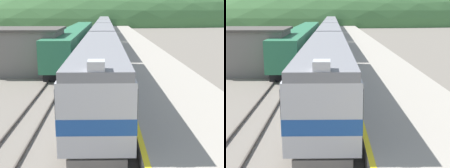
# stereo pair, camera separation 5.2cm
# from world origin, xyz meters

# --- Properties ---
(track_main) EXTENTS (1.52, 180.00, 0.16)m
(track_main) POSITION_xyz_m (0.00, 70.00, 0.08)
(track_main) COLOR #4C443D
(track_main) RESTS_ON ground
(track_siding) EXTENTS (1.52, 180.00, 0.16)m
(track_siding) POSITION_xyz_m (-4.08, 70.00, 0.08)
(track_siding) COLOR #4C443D
(track_siding) RESTS_ON ground
(platform) EXTENTS (6.72, 140.00, 0.89)m
(platform) POSITION_xyz_m (5.07, 50.00, 0.44)
(platform) COLOR #9E9689
(platform) RESTS_ON ground
(distant_hills) EXTENTS (182.72, 82.23, 49.09)m
(distant_hills) POSITION_xyz_m (0.00, 157.90, 0.00)
(distant_hills) COLOR #477A42
(distant_hills) RESTS_ON ground
(station_shed) EXTENTS (8.44, 7.30, 4.53)m
(station_shed) POSITION_xyz_m (-8.32, 37.42, 2.28)
(station_shed) COLOR slate
(station_shed) RESTS_ON ground
(express_train_lead_car) EXTENTS (3.03, 21.74, 4.53)m
(express_train_lead_car) POSITION_xyz_m (0.00, 26.29, 2.28)
(express_train_lead_car) COLOR black
(express_train_lead_car) RESTS_ON ground
(carriage_second) EXTENTS (3.02, 21.65, 4.17)m
(carriage_second) POSITION_xyz_m (0.00, 49.10, 2.27)
(carriage_second) COLOR black
(carriage_second) RESTS_ON ground
(carriage_third) EXTENTS (3.02, 21.65, 4.17)m
(carriage_third) POSITION_xyz_m (0.00, 71.63, 2.27)
(carriage_third) COLOR black
(carriage_third) RESTS_ON ground
(carriage_fourth) EXTENTS (3.02, 21.65, 4.17)m
(carriage_fourth) POSITION_xyz_m (0.00, 94.16, 2.27)
(carriage_fourth) COLOR black
(carriage_fourth) RESTS_ON ground
(carriage_fifth) EXTENTS (3.02, 21.65, 4.17)m
(carriage_fifth) POSITION_xyz_m (0.00, 116.69, 2.27)
(carriage_fifth) COLOR black
(carriage_fifth) RESTS_ON ground
(siding_train) EXTENTS (2.90, 43.62, 3.76)m
(siding_train) POSITION_xyz_m (-4.08, 53.31, 1.94)
(siding_train) COLOR black
(siding_train) RESTS_ON ground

